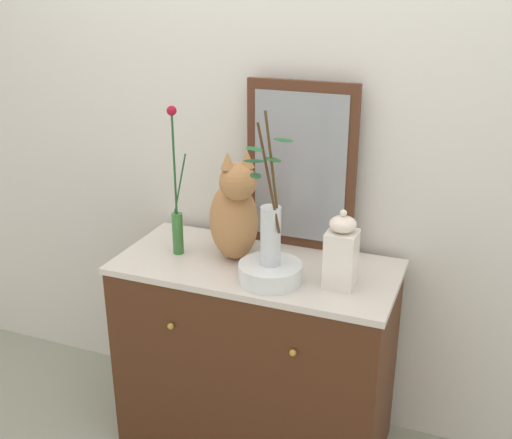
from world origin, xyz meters
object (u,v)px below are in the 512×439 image
sideboard (256,355)px  bowl_porcelain (270,273)px  cat_sitting (234,213)px  vase_slim_green (177,214)px  mirror_leaning (301,167)px  vase_glass_clear (270,228)px  jar_lidded_porcelain (341,253)px

sideboard → bowl_porcelain: (0.10, -0.11, 0.44)m
sideboard → cat_sitting: 0.59m
sideboard → cat_sitting: size_ratio=2.43×
cat_sitting → bowl_porcelain: (0.19, -0.13, -0.15)m
cat_sitting → vase_slim_green: size_ratio=0.76×
mirror_leaning → vase_slim_green: size_ratio=1.13×
cat_sitting → vase_glass_clear: size_ratio=0.80×
mirror_leaning → cat_sitting: mirror_leaning is taller
vase_slim_green → bowl_porcelain: (0.42, -0.10, -0.13)m
sideboard → cat_sitting: bearing=167.4°
sideboard → jar_lidded_porcelain: 0.63m
cat_sitting → vase_glass_clear: (0.19, -0.14, 0.02)m
bowl_porcelain → jar_lidded_porcelain: jar_lidded_porcelain is taller
vase_slim_green → bowl_porcelain: bearing=-13.1°
cat_sitting → jar_lidded_porcelain: (0.43, -0.08, -0.06)m
mirror_leaning → bowl_porcelain: mirror_leaning is taller
mirror_leaning → bowl_porcelain: bearing=-89.5°
bowl_porcelain → jar_lidded_porcelain: 0.26m
bowl_porcelain → mirror_leaning: bearing=90.5°
jar_lidded_porcelain → cat_sitting: bearing=169.9°
sideboard → mirror_leaning: size_ratio=1.62×
vase_slim_green → jar_lidded_porcelain: bearing=-3.5°
cat_sitting → vase_glass_clear: vase_glass_clear is taller
mirror_leaning → vase_slim_green: bearing=-149.8°
bowl_porcelain → vase_glass_clear: (0.00, -0.00, 0.17)m
cat_sitting → jar_lidded_porcelain: bearing=-10.1°
bowl_porcelain → vase_glass_clear: size_ratio=0.41×
cat_sitting → bowl_porcelain: 0.28m
vase_slim_green → bowl_porcelain: 0.45m
jar_lidded_porcelain → vase_glass_clear: bearing=-165.4°
vase_slim_green → bowl_porcelain: vase_slim_green is taller
vase_slim_green → sideboard: bearing=2.8°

